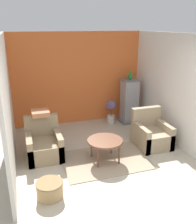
% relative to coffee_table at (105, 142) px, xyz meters
% --- Properties ---
extents(ground_plane, '(20.00, 20.00, 0.00)m').
position_rel_coffee_table_xyz_m(ground_plane, '(0.03, -1.25, -0.43)').
color(ground_plane, '#B2A893').
rests_on(ground_plane, ground).
extents(wall_back_accent, '(3.77, 0.06, 2.56)m').
position_rel_coffee_table_xyz_m(wall_back_accent, '(0.03, 2.41, 0.84)').
color(wall_back_accent, orange).
rests_on(wall_back_accent, ground_plane).
extents(wall_left, '(0.06, 3.64, 2.56)m').
position_rel_coffee_table_xyz_m(wall_left, '(-1.83, 0.56, 0.84)').
color(wall_left, silver).
rests_on(wall_left, ground_plane).
extents(wall_right, '(0.06, 3.64, 2.56)m').
position_rel_coffee_table_xyz_m(wall_right, '(1.89, 0.56, 0.84)').
color(wall_right, silver).
rests_on(wall_right, ground_plane).
extents(area_rug, '(1.78, 1.28, 0.01)m').
position_rel_coffee_table_xyz_m(area_rug, '(0.00, -0.00, -0.43)').
color(area_rug, gray).
rests_on(area_rug, ground_plane).
extents(coffee_table, '(0.74, 0.74, 0.48)m').
position_rel_coffee_table_xyz_m(coffee_table, '(0.00, 0.00, 0.00)').
color(coffee_table, brown).
rests_on(coffee_table, ground_plane).
extents(armchair_left, '(0.73, 0.82, 0.85)m').
position_rel_coffee_table_xyz_m(armchair_left, '(-1.19, 0.57, -0.17)').
color(armchair_left, '#8E7A5B').
rests_on(armchair_left, ground_plane).
extents(armchair_right, '(0.73, 0.82, 0.85)m').
position_rel_coffee_table_xyz_m(armchair_right, '(1.28, 0.35, -0.17)').
color(armchair_right, '#9E896B').
rests_on(armchair_right, ground_plane).
extents(birdcage, '(0.53, 0.53, 1.26)m').
position_rel_coffee_table_xyz_m(birdcage, '(1.42, 1.91, 0.18)').
color(birdcage, slate).
rests_on(birdcage, ground_plane).
extents(parrot, '(0.10, 0.19, 0.23)m').
position_rel_coffee_table_xyz_m(parrot, '(1.42, 1.92, 0.93)').
color(parrot, '#1E842D').
rests_on(parrot, birdcage).
extents(potted_plant, '(0.30, 0.28, 0.70)m').
position_rel_coffee_table_xyz_m(potted_plant, '(0.87, 1.93, 0.01)').
color(potted_plant, beige).
rests_on(potted_plant, ground_plane).
extents(wicker_basket, '(0.45, 0.45, 0.28)m').
position_rel_coffee_table_xyz_m(wicker_basket, '(-1.26, -0.83, -0.29)').
color(wicker_basket, tan).
rests_on(wicker_basket, ground_plane).
extents(throw_pillow, '(0.38, 0.38, 0.10)m').
position_rel_coffee_table_xyz_m(throw_pillow, '(-1.19, 0.87, 0.47)').
color(throw_pillow, '#B2704C').
rests_on(throw_pillow, armchair_left).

